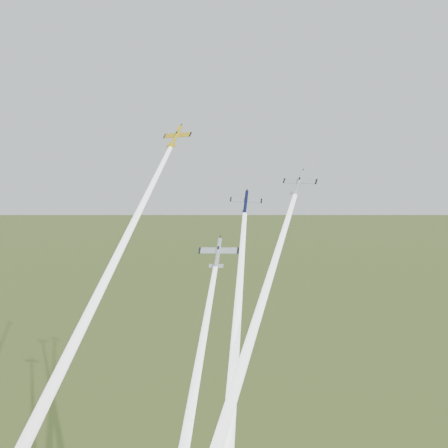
% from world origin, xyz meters
% --- Properties ---
extents(plane_yellow, '(9.13, 7.97, 7.20)m').
position_xyz_m(plane_yellow, '(-14.86, 4.75, 110.46)').
color(plane_yellow, yellow).
extents(smoke_trail_yellow, '(16.41, 45.77, 58.81)m').
position_xyz_m(smoke_trail_yellow, '(-22.08, -18.64, 79.36)').
color(smoke_trail_yellow, white).
extents(plane_navy, '(7.75, 6.45, 6.61)m').
position_xyz_m(plane_navy, '(2.13, 3.49, 95.99)').
color(plane_navy, '#0D113A').
extents(smoke_trail_navy, '(8.90, 37.85, 47.19)m').
position_xyz_m(smoke_trail_navy, '(5.44, -16.14, 70.70)').
color(smoke_trail_navy, white).
extents(plane_silver_right, '(8.73, 7.19, 6.74)m').
position_xyz_m(plane_silver_right, '(14.24, 1.78, 100.43)').
color(plane_silver_right, silver).
extents(smoke_trail_silver_right, '(12.15, 42.11, 53.12)m').
position_xyz_m(smoke_trail_silver_right, '(9.24, -19.89, 72.17)').
color(smoke_trail_silver_right, white).
extents(plane_silver_low, '(8.87, 6.59, 7.60)m').
position_xyz_m(plane_silver_low, '(0.38, -11.26, 86.85)').
color(plane_silver_low, silver).
extents(smoke_trail_silver_low, '(4.97, 40.18, 49.94)m').
position_xyz_m(smoke_trail_silver_low, '(1.60, -32.22, 60.18)').
color(smoke_trail_silver_low, white).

